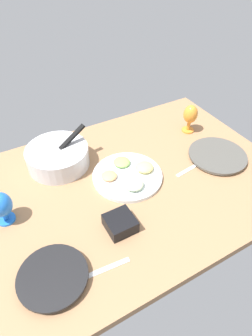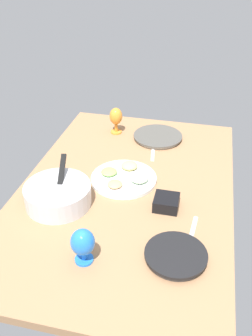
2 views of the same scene
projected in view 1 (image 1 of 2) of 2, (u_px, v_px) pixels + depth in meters
ground_plane at (119, 188)px, 133.85cm from camera, size 160.00×104.00×4.00cm
dinner_plate_left at (53, 277)px, 97.38cm from camera, size 24.62×24.62×3.12cm
dinner_plate_right at (217, 156)px, 146.37cm from camera, size 29.75×29.75×2.41cm
mixing_bowl at (58, 156)px, 139.77cm from camera, size 31.82×30.65×17.80cm
fruit_platter at (128, 175)px, 135.17cm from camera, size 33.57×33.57×5.42cm
hurricane_glass_orange at (190, 115)px, 158.33cm from camera, size 7.99×7.99×16.62cm
hurricane_glass_blue at (0, 206)px, 111.45cm from camera, size 9.35×9.35×15.11cm
square_bowl_black at (120, 223)px, 112.58cm from camera, size 11.32×11.32×5.64cm
fork_by_left_plate at (106, 268)px, 101.26cm from camera, size 18.09×3.30×0.60cm
fork_by_right_plate at (190, 168)px, 140.61cm from camera, size 18.08×4.19×0.60cm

